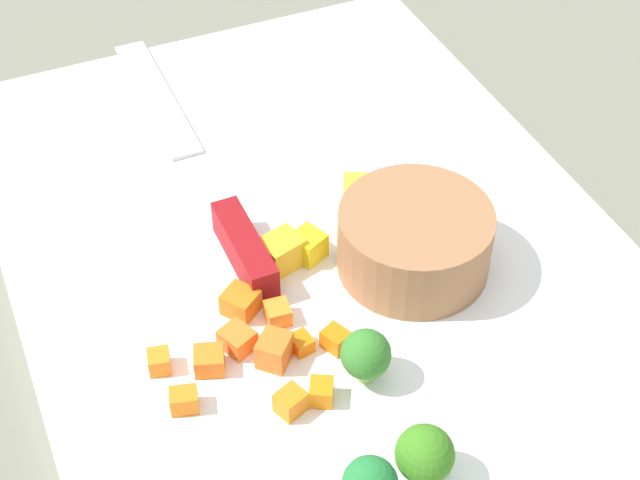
# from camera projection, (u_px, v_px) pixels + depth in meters

# --- Properties ---
(ground_plane) EXTENTS (4.00, 4.00, 0.00)m
(ground_plane) POSITION_uv_depth(u_px,v_px,m) (320.00, 266.00, 0.58)
(ground_plane) COLOR slate
(cutting_board) EXTENTS (0.51, 0.36, 0.01)m
(cutting_board) POSITION_uv_depth(u_px,v_px,m) (320.00, 259.00, 0.58)
(cutting_board) COLOR white
(cutting_board) RESTS_ON ground_plane
(prep_bowl) EXTENTS (0.09, 0.09, 0.04)m
(prep_bowl) POSITION_uv_depth(u_px,v_px,m) (415.00, 240.00, 0.55)
(prep_bowl) COLOR #996742
(prep_bowl) RESTS_ON cutting_board
(chef_knife) EXTENTS (0.29, 0.02, 0.02)m
(chef_knife) POSITION_uv_depth(u_px,v_px,m) (217.00, 202.00, 0.59)
(chef_knife) COLOR silver
(chef_knife) RESTS_ON cutting_board
(carrot_dice_0) EXTENTS (0.01, 0.02, 0.01)m
(carrot_dice_0) POSITION_uv_depth(u_px,v_px,m) (184.00, 400.00, 0.49)
(carrot_dice_0) COLOR orange
(carrot_dice_0) RESTS_ON cutting_board
(carrot_dice_1) EXTENTS (0.02, 0.02, 0.01)m
(carrot_dice_1) POSITION_uv_depth(u_px,v_px,m) (291.00, 402.00, 0.49)
(carrot_dice_1) COLOR orange
(carrot_dice_1) RESTS_ON cutting_board
(carrot_dice_2) EXTENTS (0.01, 0.01, 0.01)m
(carrot_dice_2) POSITION_uv_depth(u_px,v_px,m) (159.00, 362.00, 0.51)
(carrot_dice_2) COLOR orange
(carrot_dice_2) RESTS_ON cutting_board
(carrot_dice_3) EXTENTS (0.02, 0.02, 0.01)m
(carrot_dice_3) POSITION_uv_depth(u_px,v_px,m) (321.00, 392.00, 0.49)
(carrot_dice_3) COLOR orange
(carrot_dice_3) RESTS_ON cutting_board
(carrot_dice_4) EXTENTS (0.02, 0.01, 0.01)m
(carrot_dice_4) POSITION_uv_depth(u_px,v_px,m) (278.00, 313.00, 0.53)
(carrot_dice_4) COLOR orange
(carrot_dice_4) RESTS_ON cutting_board
(carrot_dice_5) EXTENTS (0.02, 0.02, 0.02)m
(carrot_dice_5) POSITION_uv_depth(u_px,v_px,m) (274.00, 350.00, 0.51)
(carrot_dice_5) COLOR orange
(carrot_dice_5) RESTS_ON cutting_board
(carrot_dice_6) EXTENTS (0.02, 0.02, 0.01)m
(carrot_dice_6) POSITION_uv_depth(u_px,v_px,m) (237.00, 340.00, 0.52)
(carrot_dice_6) COLOR orange
(carrot_dice_6) RESTS_ON cutting_board
(carrot_dice_7) EXTENTS (0.02, 0.02, 0.01)m
(carrot_dice_7) POSITION_uv_depth(u_px,v_px,m) (241.00, 302.00, 0.54)
(carrot_dice_7) COLOR orange
(carrot_dice_7) RESTS_ON cutting_board
(carrot_dice_8) EXTENTS (0.01, 0.01, 0.01)m
(carrot_dice_8) POSITION_uv_depth(u_px,v_px,m) (301.00, 343.00, 0.52)
(carrot_dice_8) COLOR orange
(carrot_dice_8) RESTS_ON cutting_board
(carrot_dice_9) EXTENTS (0.02, 0.02, 0.01)m
(carrot_dice_9) POSITION_uv_depth(u_px,v_px,m) (336.00, 339.00, 0.52)
(carrot_dice_9) COLOR orange
(carrot_dice_9) RESTS_ON cutting_board
(carrot_dice_10) EXTENTS (0.02, 0.02, 0.01)m
(carrot_dice_10) POSITION_uv_depth(u_px,v_px,m) (209.00, 361.00, 0.51)
(carrot_dice_10) COLOR orange
(carrot_dice_10) RESTS_ON cutting_board
(pepper_dice_0) EXTENTS (0.03, 0.03, 0.02)m
(pepper_dice_0) POSITION_uv_depth(u_px,v_px,m) (283.00, 254.00, 0.56)
(pepper_dice_0) COLOR yellow
(pepper_dice_0) RESTS_ON cutting_board
(pepper_dice_1) EXTENTS (0.03, 0.03, 0.02)m
(pepper_dice_1) POSITION_uv_depth(u_px,v_px,m) (358.00, 193.00, 0.60)
(pepper_dice_1) COLOR yellow
(pepper_dice_1) RESTS_ON cutting_board
(pepper_dice_2) EXTENTS (0.02, 0.02, 0.02)m
(pepper_dice_2) POSITION_uv_depth(u_px,v_px,m) (308.00, 246.00, 0.57)
(pepper_dice_2) COLOR yellow
(pepper_dice_2) RESTS_ON cutting_board
(broccoli_floret_0) EXTENTS (0.03, 0.03, 0.03)m
(broccoli_floret_0) POSITION_uv_depth(u_px,v_px,m) (366.00, 355.00, 0.49)
(broccoli_floret_0) COLOR #96B75B
(broccoli_floret_0) RESTS_ON cutting_board
(broccoli_floret_1) EXTENTS (0.03, 0.03, 0.03)m
(broccoli_floret_1) POSITION_uv_depth(u_px,v_px,m) (425.00, 455.00, 0.45)
(broccoli_floret_1) COLOR #88C363
(broccoli_floret_1) RESTS_ON cutting_board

